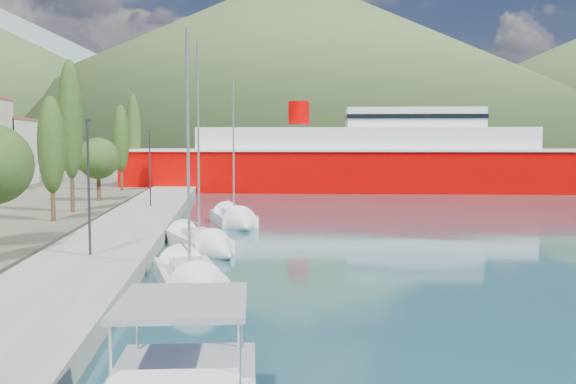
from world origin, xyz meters
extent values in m
plane|color=#1E454D|center=(0.00, 120.00, 0.00)|extent=(1400.00, 1400.00, 0.00)
cube|color=gray|center=(-9.00, 26.00, 0.40)|extent=(5.00, 88.00, 0.80)
cone|color=slate|center=(80.00, 680.00, 90.00)|extent=(760.00, 760.00, 180.00)
cone|color=#44592C|center=(40.00, 400.00, 57.50)|extent=(480.00, 480.00, 115.00)
cylinder|color=#47301E|center=(-14.30, 27.32, 1.60)|extent=(0.30, 0.30, 1.80)
ellipsoid|color=#2C4719|center=(-14.30, 27.32, 5.70)|extent=(1.80, 1.80, 6.40)
cylinder|color=#47301E|center=(-14.30, 32.69, 1.94)|extent=(0.30, 0.30, 2.48)
ellipsoid|color=#2C4719|center=(-14.30, 32.69, 7.57)|extent=(1.80, 1.80, 8.79)
cylinder|color=#47301E|center=(-14.30, 42.50, 1.85)|extent=(0.36, 0.36, 2.31)
sphere|color=#2C4719|center=(-14.30, 42.50, 4.49)|extent=(3.69, 3.69, 3.69)
cylinder|color=#47301E|center=(-14.30, 55.03, 1.72)|extent=(0.30, 0.30, 2.05)
ellipsoid|color=#2C4719|center=(-14.30, 55.03, 6.38)|extent=(1.80, 1.80, 7.27)
cylinder|color=#47301E|center=(-14.30, 64.60, 1.92)|extent=(0.30, 0.30, 2.45)
ellipsoid|color=#2C4719|center=(-14.30, 64.60, 7.49)|extent=(1.80, 1.80, 8.68)
cylinder|color=#2D2D33|center=(-9.00, 13.19, 3.80)|extent=(0.12, 0.12, 6.00)
cube|color=#2D2D33|center=(-9.00, 13.44, 6.80)|extent=(0.15, 0.50, 0.12)
cylinder|color=#2D2D33|center=(-9.00, 36.01, 3.80)|extent=(0.12, 0.12, 6.00)
cube|color=#2D2D33|center=(-9.00, 36.26, 6.80)|extent=(0.15, 0.50, 0.12)
cube|color=slate|center=(-3.72, -3.69, 2.72)|extent=(2.56, 3.00, 0.11)
cube|color=silver|center=(-4.46, 10.16, 0.25)|extent=(3.38, 6.03, 0.91)
cube|color=silver|center=(-4.39, 9.79, 0.86)|extent=(1.81, 2.50, 0.35)
cylinder|color=silver|center=(-4.39, 9.79, 5.51)|extent=(0.12, 0.12, 9.61)
cone|color=silver|center=(-3.76, 6.59, 0.25)|extent=(2.80, 3.05, 2.33)
cube|color=silver|center=(-4.56, 20.07, 0.24)|extent=(4.23, 6.54, 0.87)
cube|color=silver|center=(-4.42, 19.69, 0.82)|extent=(2.11, 2.77, 0.34)
cylinder|color=silver|center=(-4.42, 19.69, 5.98)|extent=(0.12, 0.12, 10.61)
cone|color=silver|center=(-3.19, 16.38, 0.24)|extent=(3.08, 3.46, 2.22)
cube|color=silver|center=(-2.45, 30.37, 0.27)|extent=(3.47, 6.08, 0.98)
cube|color=silver|center=(-2.39, 29.99, 0.93)|extent=(1.88, 2.52, 0.38)
cylinder|color=silver|center=(-2.39, 29.99, 5.67)|extent=(0.12, 0.12, 9.82)
cone|color=silver|center=(-1.82, 26.76, 0.27)|extent=(2.93, 3.07, 2.51)
cube|color=#BD0100|center=(13.97, 62.28, 2.20)|extent=(59.25, 20.38, 5.61)
cube|color=silver|center=(13.97, 62.28, 5.01)|extent=(59.70, 20.79, 0.30)
cube|color=silver|center=(13.97, 62.28, 6.21)|extent=(41.13, 15.73, 3.01)
cube|color=silver|center=(19.92, 61.41, 8.92)|extent=(17.19, 9.75, 2.40)
cylinder|color=#BD0100|center=(6.04, 63.45, 9.62)|extent=(2.61, 2.61, 2.81)
camera|label=1|loc=(-2.85, -15.98, 5.76)|focal=40.00mm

